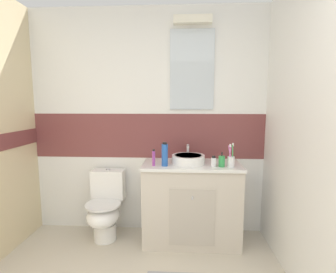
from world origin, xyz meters
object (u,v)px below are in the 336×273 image
shampoo_bottle_tall (165,155)px  soap_dispenser (222,161)px  sink_basin (188,159)px  toothbrush_cup (231,160)px  toilet (105,207)px  lotion_bottle_short (214,162)px  toothpaste_tube_upright (154,158)px

shampoo_bottle_tall → soap_dispenser: bearing=-0.2°
sink_basin → toothbrush_cup: size_ratio=1.62×
sink_basin → toothbrush_cup: (0.41, -0.12, 0.02)m
toilet → soap_dispenser: 1.34m
toothbrush_cup → lotion_bottle_short: bearing=-179.7°
sink_basin → toothpaste_tube_upright: (-0.34, -0.12, 0.03)m
soap_dispenser → toothpaste_tube_upright: 0.67m
toothpaste_tube_upright → shampoo_bottle_tall: bearing=2.8°
toilet → soap_dispenser: bearing=-5.8°
toothbrush_cup → toothpaste_tube_upright: 0.76m
sink_basin → soap_dispenser: bearing=-20.0°
sink_basin → toothpaste_tube_upright: bearing=-160.7°
toilet → soap_dispenser: size_ratio=5.04×
soap_dispenser → toothpaste_tube_upright: size_ratio=0.88×
toothbrush_cup → sink_basin: bearing=163.7°
shampoo_bottle_tall → lotion_bottle_short: (0.48, -0.01, -0.06)m
sink_basin → lotion_bottle_short: bearing=-26.3°
sink_basin → toothpaste_tube_upright: 0.37m
shampoo_bottle_tall → toothbrush_cup: bearing=-0.4°
lotion_bottle_short → soap_dispenser: bearing=2.5°
toothbrush_cup → shampoo_bottle_tall: 0.65m
sink_basin → toothpaste_tube_upright: size_ratio=2.28×
toilet → toothbrush_cup: (1.30, -0.13, 0.57)m
toothbrush_cup → shampoo_bottle_tall: size_ratio=0.99×
sink_basin → toilet: bearing=179.7°
sink_basin → shampoo_bottle_tall: bearing=-153.8°
sink_basin → toilet: sink_basin is taller
toilet → lotion_bottle_short: lotion_bottle_short is taller
toilet → toothpaste_tube_upright: 0.81m
lotion_bottle_short → toothpaste_tube_upright: bearing=179.9°
toothpaste_tube_upright → toothbrush_cup: bearing=0.0°
toilet → toothbrush_cup: bearing=-5.5°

